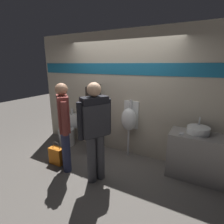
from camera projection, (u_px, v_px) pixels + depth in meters
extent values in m
plane|color=#5B5651|center=(108.00, 161.00, 3.75)|extent=(16.00, 16.00, 0.00)
cube|color=#B2A893|center=(121.00, 95.00, 3.90)|extent=(4.46, 0.06, 2.70)
cube|color=#19668E|center=(121.00, 69.00, 3.72)|extent=(4.37, 0.01, 0.24)
cube|color=gray|center=(198.00, 156.00, 3.13)|extent=(1.01, 0.52, 0.82)
cylinder|color=silver|center=(198.00, 130.00, 3.08)|extent=(0.38, 0.38, 0.12)
cylinder|color=silver|center=(200.00, 121.00, 3.15)|extent=(0.03, 0.03, 0.14)
cube|color=#B7B7BC|center=(182.00, 133.00, 3.07)|extent=(0.07, 0.14, 0.01)
cube|color=#28231E|center=(94.00, 119.00, 4.03)|extent=(0.03, 0.56, 1.56)
cylinder|color=silver|center=(128.00, 142.00, 3.91)|extent=(0.04, 0.04, 0.63)
ellipsoid|color=silver|center=(129.00, 119.00, 3.76)|extent=(0.35, 0.25, 0.49)
cube|color=silver|center=(131.00, 115.00, 3.85)|extent=(0.33, 0.02, 0.62)
cylinder|color=silver|center=(131.00, 103.00, 3.75)|extent=(0.06, 0.06, 0.16)
cylinder|color=silver|center=(67.00, 137.00, 4.47)|extent=(0.39, 0.39, 0.40)
torus|color=silver|center=(66.00, 129.00, 4.41)|extent=(0.40, 0.40, 0.04)
cube|color=silver|center=(73.00, 120.00, 4.61)|extent=(0.35, 0.16, 0.35)
cylinder|color=silver|center=(72.00, 111.00, 4.52)|extent=(0.06, 0.06, 0.14)
cylinder|color=#3D3D42|center=(92.00, 159.00, 3.01)|extent=(0.16, 0.16, 0.84)
cylinder|color=#3D3D42|center=(100.00, 157.00, 3.10)|extent=(0.16, 0.16, 0.84)
cube|color=black|center=(95.00, 117.00, 2.85)|extent=(0.38, 0.48, 0.67)
cube|color=#2D2D33|center=(95.00, 120.00, 2.87)|extent=(0.42, 0.51, 0.53)
cylinder|color=black|center=(80.00, 121.00, 2.73)|extent=(0.11, 0.11, 0.61)
cylinder|color=black|center=(108.00, 116.00, 2.99)|extent=(0.11, 0.11, 0.61)
sphere|color=tan|center=(94.00, 89.00, 2.73)|extent=(0.23, 0.23, 0.23)
cylinder|color=#282D4C|center=(66.00, 152.00, 3.30)|extent=(0.15, 0.15, 0.82)
cylinder|color=#282D4C|center=(66.00, 148.00, 3.45)|extent=(0.15, 0.15, 0.82)
cube|color=brown|center=(63.00, 113.00, 3.18)|extent=(0.44, 0.43, 0.65)
cylinder|color=brown|center=(64.00, 119.00, 2.96)|extent=(0.10, 0.10, 0.60)
cylinder|color=brown|center=(62.00, 112.00, 3.41)|extent=(0.10, 0.10, 0.60)
sphere|color=#A87A5B|center=(61.00, 89.00, 3.06)|extent=(0.22, 0.22, 0.22)
cube|color=orange|center=(57.00, 156.00, 3.62)|extent=(0.31, 0.17, 0.35)
torus|color=#4C4742|center=(56.00, 146.00, 3.56)|extent=(0.20, 0.01, 0.20)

